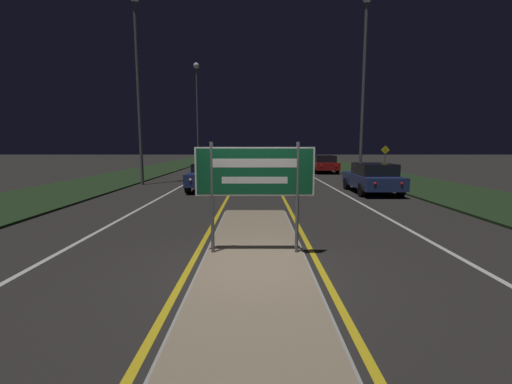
{
  "coord_description": "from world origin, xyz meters",
  "views": [
    {
      "loc": [
        0.03,
        -6.18,
        2.28
      ],
      "look_at": [
        0.0,
        2.14,
        1.15
      ],
      "focal_mm": 24.0,
      "sensor_mm": 36.0,
      "label": 1
    }
  ],
  "objects_px": {
    "car_approaching_0": "(210,175)",
    "highway_sign": "(256,176)",
    "streetlight_right_near": "(365,74)",
    "car_receding_1": "(325,164)",
    "streetlight_left_far": "(198,97)",
    "car_receding_0": "(374,178)",
    "car_receding_2": "(308,159)",
    "car_receding_3": "(275,156)",
    "streetlight_left_near": "(138,58)",
    "warning_sign": "(386,158)"
  },
  "relations": [
    {
      "from": "car_approaching_0",
      "to": "warning_sign",
      "type": "bearing_deg",
      "value": 26.5
    },
    {
      "from": "car_receding_1",
      "to": "car_approaching_0",
      "type": "xyz_separation_m",
      "value": [
        -8.14,
        -11.07,
        -0.02
      ]
    },
    {
      "from": "car_approaching_0",
      "to": "highway_sign",
      "type": "bearing_deg",
      "value": -77.62
    },
    {
      "from": "car_receding_2",
      "to": "warning_sign",
      "type": "height_order",
      "value": "warning_sign"
    },
    {
      "from": "highway_sign",
      "to": "warning_sign",
      "type": "xyz_separation_m",
      "value": [
        8.85,
        16.63,
        -0.28
      ]
    },
    {
      "from": "car_receding_1",
      "to": "warning_sign",
      "type": "bearing_deg",
      "value": -60.15
    },
    {
      "from": "highway_sign",
      "to": "car_approaching_0",
      "type": "bearing_deg",
      "value": 102.38
    },
    {
      "from": "car_receding_1",
      "to": "warning_sign",
      "type": "distance_m",
      "value": 6.32
    },
    {
      "from": "warning_sign",
      "to": "car_receding_1",
      "type": "bearing_deg",
      "value": 119.85
    },
    {
      "from": "car_receding_1",
      "to": "car_receding_2",
      "type": "bearing_deg",
      "value": 90.21
    },
    {
      "from": "highway_sign",
      "to": "streetlight_left_far",
      "type": "xyz_separation_m",
      "value": [
        -6.47,
        31.82,
        5.93
      ]
    },
    {
      "from": "warning_sign",
      "to": "highway_sign",
      "type": "bearing_deg",
      "value": -118.02
    },
    {
      "from": "streetlight_left_far",
      "to": "car_receding_3",
      "type": "height_order",
      "value": "streetlight_left_far"
    },
    {
      "from": "streetlight_left_near",
      "to": "car_receding_0",
      "type": "distance_m",
      "value": 14.3
    },
    {
      "from": "highway_sign",
      "to": "streetlight_left_near",
      "type": "relative_size",
      "value": 0.22
    },
    {
      "from": "highway_sign",
      "to": "streetlight_left_far",
      "type": "height_order",
      "value": "streetlight_left_far"
    },
    {
      "from": "streetlight_right_near",
      "to": "car_receding_2",
      "type": "bearing_deg",
      "value": 91.68
    },
    {
      "from": "highway_sign",
      "to": "car_receding_0",
      "type": "xyz_separation_m",
      "value": [
        5.64,
        9.56,
        -0.94
      ]
    },
    {
      "from": "car_receding_2",
      "to": "car_approaching_0",
      "type": "xyz_separation_m",
      "value": [
        -8.11,
        -20.15,
        -0.0
      ]
    },
    {
      "from": "car_approaching_0",
      "to": "warning_sign",
      "type": "xyz_separation_m",
      "value": [
        11.27,
        5.62,
        0.67
      ]
    },
    {
      "from": "car_approaching_0",
      "to": "streetlight_left_near",
      "type": "bearing_deg",
      "value": 153.44
    },
    {
      "from": "warning_sign",
      "to": "car_receding_2",
      "type": "bearing_deg",
      "value": 102.27
    },
    {
      "from": "car_receding_1",
      "to": "car_receding_0",
      "type": "bearing_deg",
      "value": -90.37
    },
    {
      "from": "streetlight_left_far",
      "to": "car_receding_1",
      "type": "relative_size",
      "value": 2.44
    },
    {
      "from": "car_receding_3",
      "to": "car_approaching_0",
      "type": "distance_m",
      "value": 31.81
    },
    {
      "from": "streetlight_left_near",
      "to": "streetlight_left_far",
      "type": "distance_m",
      "value": 18.7
    },
    {
      "from": "car_receding_2",
      "to": "car_receding_3",
      "type": "relative_size",
      "value": 0.95
    },
    {
      "from": "streetlight_left_near",
      "to": "streetlight_left_far",
      "type": "relative_size",
      "value": 0.95
    },
    {
      "from": "streetlight_left_near",
      "to": "car_receding_1",
      "type": "distance_m",
      "value": 16.54
    },
    {
      "from": "streetlight_right_near",
      "to": "car_receding_2",
      "type": "height_order",
      "value": "streetlight_right_near"
    },
    {
      "from": "streetlight_left_far",
      "to": "car_receding_0",
      "type": "relative_size",
      "value": 2.67
    },
    {
      "from": "streetlight_left_far",
      "to": "car_receding_1",
      "type": "height_order",
      "value": "streetlight_left_far"
    },
    {
      "from": "highway_sign",
      "to": "car_approaching_0",
      "type": "relative_size",
      "value": 0.52
    },
    {
      "from": "streetlight_left_far",
      "to": "car_receding_2",
      "type": "relative_size",
      "value": 2.51
    },
    {
      "from": "car_receding_2",
      "to": "warning_sign",
      "type": "bearing_deg",
      "value": -77.73
    },
    {
      "from": "car_receding_1",
      "to": "car_approaching_0",
      "type": "bearing_deg",
      "value": -126.33
    },
    {
      "from": "streetlight_right_near",
      "to": "car_approaching_0",
      "type": "height_order",
      "value": "streetlight_right_near"
    },
    {
      "from": "car_receding_0",
      "to": "car_receding_2",
      "type": "xyz_separation_m",
      "value": [
        0.05,
        21.6,
        -0.0
      ]
    },
    {
      "from": "streetlight_right_near",
      "to": "car_receding_1",
      "type": "relative_size",
      "value": 2.31
    },
    {
      "from": "streetlight_right_near",
      "to": "highway_sign",
      "type": "bearing_deg",
      "value": -114.76
    },
    {
      "from": "highway_sign",
      "to": "car_receding_2",
      "type": "xyz_separation_m",
      "value": [
        5.69,
        31.17,
        -0.94
      ]
    },
    {
      "from": "streetlight_right_near",
      "to": "car_receding_3",
      "type": "height_order",
      "value": "streetlight_right_near"
    },
    {
      "from": "streetlight_left_far",
      "to": "car_receding_3",
      "type": "distance_m",
      "value": 15.56
    },
    {
      "from": "car_receding_0",
      "to": "car_receding_3",
      "type": "xyz_separation_m",
      "value": [
        -3.02,
        32.86,
        0.01
      ]
    },
    {
      "from": "highway_sign",
      "to": "warning_sign",
      "type": "relative_size",
      "value": 1.09
    },
    {
      "from": "streetlight_right_near",
      "to": "car_receding_3",
      "type": "xyz_separation_m",
      "value": [
        -3.58,
        28.97,
        -5.59
      ]
    },
    {
      "from": "car_receding_0",
      "to": "car_receding_1",
      "type": "height_order",
      "value": "car_receding_1"
    },
    {
      "from": "car_receding_2",
      "to": "warning_sign",
      "type": "relative_size",
      "value": 2.03
    },
    {
      "from": "streetlight_left_near",
      "to": "car_receding_1",
      "type": "relative_size",
      "value": 2.33
    },
    {
      "from": "car_receding_3",
      "to": "highway_sign",
      "type": "bearing_deg",
      "value": -93.54
    }
  ]
}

